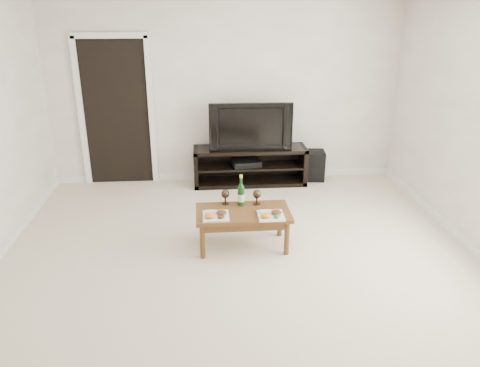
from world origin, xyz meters
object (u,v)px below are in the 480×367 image
(media_console, at_px, (250,166))
(subwoofer, at_px, (314,165))
(coffee_table, at_px, (243,229))
(television, at_px, (250,125))

(media_console, relative_size, subwoofer, 3.68)
(subwoofer, bearing_deg, coffee_table, -116.29)
(television, xyz_separation_m, coffee_table, (-0.27, -1.89, -0.68))
(subwoofer, bearing_deg, television, -168.77)
(subwoofer, bearing_deg, media_console, -168.77)
(media_console, distance_m, coffee_table, 1.91)
(coffee_table, bearing_deg, media_console, 81.91)
(subwoofer, height_order, coffee_table, subwoofer)
(media_console, distance_m, television, 0.61)
(media_console, xyz_separation_m, television, (0.00, 0.00, 0.61))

